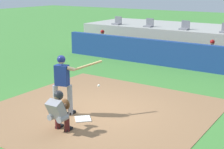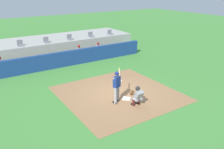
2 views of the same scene
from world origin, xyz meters
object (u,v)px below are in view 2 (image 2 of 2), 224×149
catcher_crouched (137,95)px  dugout_player_2 (99,49)px  batter_at_plate (117,85)px  stadium_seat_3 (70,38)px  stadium_seat_5 (110,33)px  dugout_player_1 (80,53)px  stadium_seat_2 (46,41)px  stadium_seat_1 (20,44)px  stadium_seat_4 (91,36)px  home_plate (126,98)px  dugout_player_0 (1,65)px

catcher_crouched → dugout_player_2: (2.93, 9.09, 0.06)m
batter_at_plate → stadium_seat_3: 10.36m
dugout_player_2 → stadium_seat_5: (2.49, 2.03, 0.86)m
catcher_crouched → dugout_player_2: 9.55m
dugout_player_1 → stadium_seat_3: 2.21m
dugout_player_1 → stadium_seat_3: stadium_seat_3 is taller
stadium_seat_2 → stadium_seat_3: bearing=0.0°
stadium_seat_1 → stadium_seat_4: same height
home_plate → dugout_player_1: (1.05, 8.14, 0.65)m
home_plate → stadium_seat_2: stadium_seat_2 is taller
dugout_player_2 → stadium_seat_2: stadium_seat_2 is taller
catcher_crouched → stadium_seat_3: size_ratio=4.09×
dugout_player_0 → home_plate: bearing=-57.6°
stadium_seat_3 → stadium_seat_4: (2.17, 0.00, 0.00)m
dugout_player_2 → stadium_seat_1: stadium_seat_1 is taller
dugout_player_1 → dugout_player_2: size_ratio=1.00×
stadium_seat_1 → stadium_seat_5: size_ratio=1.00×
dugout_player_1 → dugout_player_2: 1.88m
dugout_player_0 → dugout_player_2: size_ratio=1.00×
batter_at_plate → stadium_seat_2: 10.22m
dugout_player_1 → stadium_seat_3: (0.04, 2.03, 0.86)m
home_plate → catcher_crouched: (-0.01, -0.95, 0.59)m
dugout_player_1 → stadium_seat_2: (-2.13, 2.03, 0.86)m
dugout_player_2 → stadium_seat_5: size_ratio=2.71×
stadium_seat_1 → stadium_seat_5: 8.67m
batter_at_plate → catcher_crouched: 1.22m
stadium_seat_2 → stadium_seat_3: 2.17m
catcher_crouched → stadium_seat_3: bearing=84.4°
home_plate → dugout_player_2: bearing=70.3°
catcher_crouched → stadium_seat_2: stadium_seat_2 is taller
stadium_seat_1 → stadium_seat_3: bearing=0.0°
catcher_crouched → stadium_seat_3: (1.09, 11.12, 0.93)m
dugout_player_1 → stadium_seat_5: stadium_seat_5 is taller
stadium_seat_3 → home_plate: bearing=-96.1°
dugout_player_0 → dugout_player_1: same height
stadium_seat_4 → stadium_seat_5: same height
stadium_seat_3 → stadium_seat_4: same height
catcher_crouched → dugout_player_1: 9.15m
stadium_seat_4 → stadium_seat_3: bearing=180.0°
stadium_seat_1 → stadium_seat_4: bearing=0.0°
home_plate → stadium_seat_5: 11.63m
stadium_seat_2 → stadium_seat_4: same height
dugout_player_0 → dugout_player_2: (8.10, 0.00, 0.00)m
dugout_player_2 → stadium_seat_4: bearing=80.9°
dugout_player_2 → stadium_seat_2: size_ratio=2.71×
catcher_crouched → home_plate: bearing=89.4°
stadium_seat_1 → stadium_seat_5: same height
stadium_seat_1 → stadium_seat_4: size_ratio=1.00×
batter_at_plate → stadium_seat_1: (-2.57, 10.20, 0.50)m
dugout_player_1 → stadium_seat_4: stadium_seat_4 is taller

